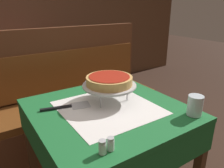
% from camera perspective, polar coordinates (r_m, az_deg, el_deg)
% --- Properties ---
extents(dining_table_front, '(0.85, 0.85, 0.72)m').
position_cam_1_polar(dining_table_front, '(1.35, -0.97, -10.56)').
color(dining_table_front, '#1E6B33').
rests_on(dining_table_front, ground_plane).
extents(dining_table_rear, '(0.75, 0.75, 0.73)m').
position_cam_1_polar(dining_table_rear, '(2.87, -23.49, 5.06)').
color(dining_table_rear, red).
rests_on(dining_table_rear, ground_plane).
extents(booth_bench, '(1.69, 0.49, 1.10)m').
position_cam_1_polar(booth_bench, '(2.13, -11.01, -7.44)').
color(booth_bench, brown).
rests_on(booth_bench, ground_plane).
extents(back_wall_panel, '(6.00, 0.04, 2.40)m').
position_cam_1_polar(back_wall_panel, '(3.36, -23.90, 16.91)').
color(back_wall_panel, brown).
rests_on(back_wall_panel, ground_plane).
extents(pizza_pan_stand, '(0.33, 0.33, 0.11)m').
position_cam_1_polar(pizza_pan_stand, '(1.35, -0.70, -0.52)').
color(pizza_pan_stand, '#ADADB2').
rests_on(pizza_pan_stand, dining_table_front).
extents(deep_dish_pizza, '(0.28, 0.28, 0.05)m').
position_cam_1_polar(deep_dish_pizza, '(1.33, -0.71, 0.98)').
color(deep_dish_pizza, tan).
rests_on(deep_dish_pizza, pizza_pan_stand).
extents(pizza_server, '(0.29, 0.13, 0.01)m').
position_cam_1_polar(pizza_server, '(1.32, -11.42, -5.81)').
color(pizza_server, '#BCBCC1').
rests_on(pizza_server, dining_table_front).
extents(water_glass_near, '(0.08, 0.08, 0.11)m').
position_cam_1_polar(water_glass_near, '(1.27, 20.87, -5.25)').
color(water_glass_near, silver).
rests_on(water_glass_near, dining_table_front).
extents(salt_shaker, '(0.03, 0.03, 0.06)m').
position_cam_1_polar(salt_shaker, '(0.92, -2.50, -16.12)').
color(salt_shaker, silver).
rests_on(salt_shaker, dining_table_front).
extents(pepper_shaker, '(0.03, 0.03, 0.06)m').
position_cam_1_polar(pepper_shaker, '(0.94, -0.33, -15.37)').
color(pepper_shaker, silver).
rests_on(pepper_shaker, dining_table_front).
extents(condiment_caddy, '(0.13, 0.13, 0.15)m').
position_cam_1_polar(condiment_caddy, '(2.93, -23.35, 8.13)').
color(condiment_caddy, black).
rests_on(condiment_caddy, dining_table_rear).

